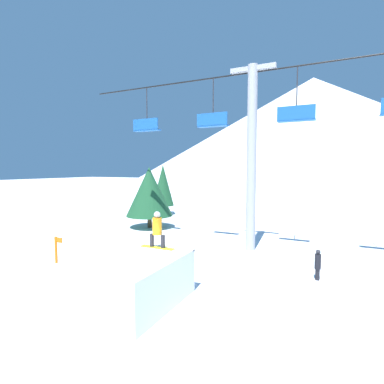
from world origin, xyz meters
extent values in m
plane|color=white|center=(0.00, 0.00, 0.00)|extent=(220.00, 220.00, 0.00)
cone|color=silver|center=(0.00, 63.46, 11.98)|extent=(83.84, 83.84, 23.97)
cube|color=white|center=(-0.71, 0.21, 0.77)|extent=(3.13, 3.54, 1.54)
cube|color=silver|center=(-0.71, 1.93, 1.51)|extent=(3.13, 0.10, 0.06)
cube|color=yellow|center=(-0.45, 1.55, 1.55)|extent=(1.35, 0.26, 0.03)
cylinder|color=black|center=(-0.68, 1.55, 1.80)|extent=(0.15, 0.15, 0.47)
cylinder|color=black|center=(-0.21, 1.55, 1.80)|extent=(0.15, 0.15, 0.47)
cylinder|color=orange|center=(-0.45, 1.55, 2.34)|extent=(0.34, 0.34, 0.61)
sphere|color=#B2B2B7|center=(-0.45, 1.55, 2.77)|extent=(0.24, 0.24, 0.24)
cylinder|color=#9E9EA3|center=(1.21, 8.32, 4.92)|extent=(0.51, 0.51, 9.85)
cube|color=#9E9EA3|center=(1.21, 8.32, 9.65)|extent=(2.40, 0.24, 0.24)
cylinder|color=black|center=(1.21, 8.32, 9.45)|extent=(20.96, 0.08, 0.08)
cylinder|color=#28282D|center=(-5.47, 8.32, 8.13)|extent=(0.06, 0.06, 2.64)
cube|color=#195199|center=(-5.47, 8.32, 6.81)|extent=(1.80, 0.44, 0.08)
cube|color=#195199|center=(-5.47, 8.14, 7.16)|extent=(1.80, 0.08, 0.70)
cylinder|color=#28282D|center=(-1.02, 8.32, 8.13)|extent=(0.06, 0.06, 2.64)
cube|color=#195199|center=(-1.02, 8.32, 6.81)|extent=(1.80, 0.44, 0.08)
cube|color=#195199|center=(-1.02, 8.14, 7.16)|extent=(1.80, 0.08, 0.70)
cylinder|color=#28282D|center=(3.44, 8.32, 8.13)|extent=(0.06, 0.06, 2.64)
cube|color=#195199|center=(3.44, 8.32, 6.81)|extent=(1.80, 0.44, 0.08)
cube|color=#195199|center=(3.44, 8.14, 7.16)|extent=(1.80, 0.08, 0.70)
cylinder|color=#4C3823|center=(-7.19, 11.02, 0.45)|extent=(0.32, 0.32, 0.90)
cone|color=#194728|center=(-7.19, 11.02, 2.72)|extent=(3.45, 3.45, 3.65)
cylinder|color=#4C3823|center=(-9.61, 16.92, 0.44)|extent=(0.36, 0.36, 0.88)
cone|color=#194728|center=(-9.61, 16.92, 2.85)|extent=(2.07, 2.07, 3.94)
cylinder|color=orange|center=(-4.52, 0.53, 0.88)|extent=(0.10, 0.10, 1.76)
cube|color=orange|center=(-4.34, 0.53, 1.64)|extent=(0.36, 0.02, 0.20)
cylinder|color=black|center=(4.80, 5.08, 0.23)|extent=(0.17, 0.17, 0.45)
cylinder|color=black|center=(4.80, 5.08, 0.75)|extent=(0.24, 0.24, 0.60)
sphere|color=#232328|center=(4.80, 5.08, 1.14)|extent=(0.18, 0.18, 0.18)
camera|label=1|loc=(5.39, -7.54, 4.44)|focal=28.00mm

